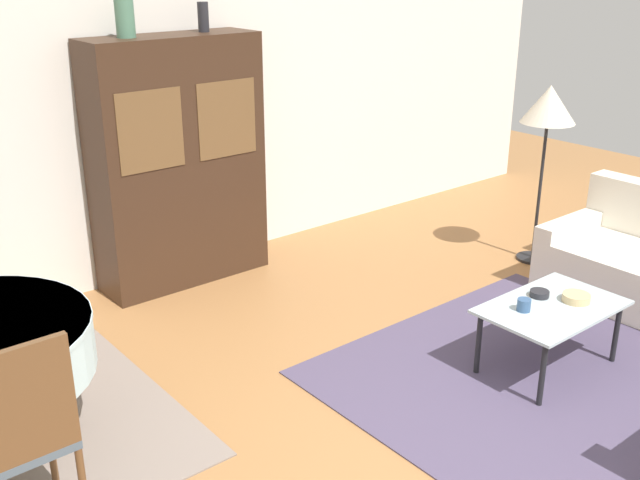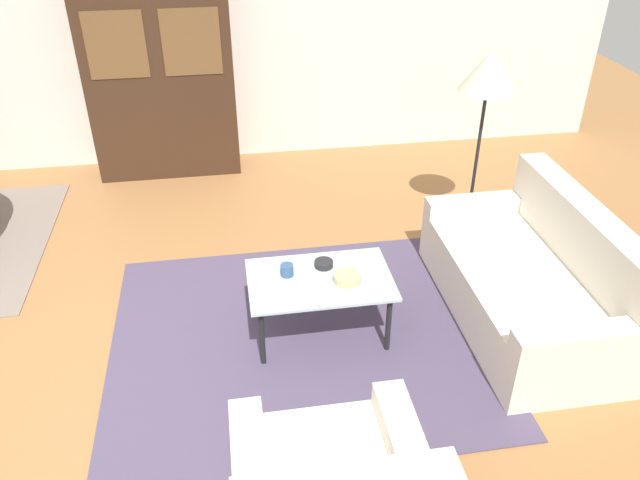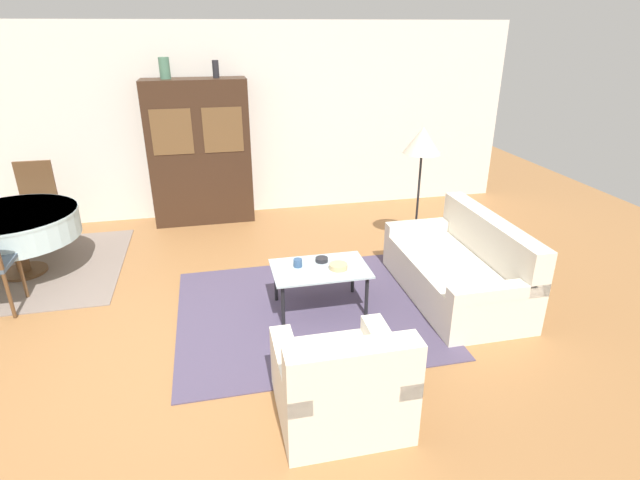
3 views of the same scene
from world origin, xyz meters
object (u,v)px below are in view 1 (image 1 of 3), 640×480
Objects in this scene: coffee_table at (552,312)px; vase_tall at (125,18)px; vase_short at (203,17)px; cup at (524,305)px; floor_lamp at (549,110)px; bowl at (576,298)px; display_cabinet at (178,163)px; bowl_small at (540,294)px; dining_chair_near at (20,431)px.

vase_tall is (-1.43, 2.80, 1.71)m from coffee_table.
vase_tall is 1.20× the size of vase_short.
vase_tall is at bearing 114.15° from cup.
floor_lamp is 2.90m from vase_short.
bowl is (-1.33, -1.24, -0.86)m from floor_lamp.
cup is at bearing -78.06° from vase_short.
vase_short is (0.30, 0.00, 1.10)m from display_cabinet.
cup is 0.32× the size of vase_tall.
coffee_table is at bearing -19.37° from cup.
bowl reaches higher than bowl_small.
vase_short is (-0.83, 2.67, 1.62)m from bowl_small.
bowl is (0.37, -0.13, -0.01)m from cup.
dining_chair_near reaches higher than coffee_table.
vase_short reaches higher than display_cabinet.
display_cabinet is 1.18m from vase_tall.
vase_tall is (-1.48, 2.67, 1.64)m from bowl_small.
vase_short reaches higher than cup.
coffee_table is 7.48× the size of bowl_small.
vase_tall is at bearing 119.18° from bowl.
dining_chair_near reaches higher than cup.
coffee_table is 3.36m from vase_short.
display_cabinet is 7.38× the size of vase_tall.
vase_short is at bearing 144.55° from floor_lamp.
cup is at bearing -147.01° from floor_lamp.
vase_short reaches higher than bowl.
display_cabinet is 23.11× the size of cup.
bowl is 3.42m from vase_short.
vase_short reaches higher than coffee_table.
cup is 0.40m from bowl.
floor_lamp is at bearing 42.98° from bowl.
vase_tall is (-1.60, 2.86, 1.64)m from bowl.
floor_lamp is at bearing 38.19° from coffee_table.
display_cabinet is at bearing 147.87° from floor_lamp.
bowl_small is at bearing 122.22° from bowl.
floor_lamp is 3.44m from vase_tall.
bowl is (3.32, -0.64, -0.12)m from dining_chair_near.
floor_lamp is (2.58, -1.62, 0.35)m from display_cabinet.
display_cabinet is 1.28× the size of floor_lamp.
display_cabinet is 3.17m from bowl.
vase_short is at bearing 0.00° from vase_tall.
display_cabinet is at bearing -179.83° from vase_short.
bowl_small is (0.05, 0.13, 0.07)m from coffee_table.
bowl is at bearing -60.82° from vase_tall.
vase_tall is (-1.22, 2.73, 1.62)m from cup.
bowl_small is at bearing 70.58° from coffee_table.
bowl_small is (3.20, -0.45, -0.13)m from dining_chair_near.
vase_tall reaches higher than display_cabinet.
floor_lamp is at bearing -35.45° from vase_short.
vase_short reaches higher than floor_lamp.
vase_tall is (1.72, 2.22, 1.52)m from dining_chair_near.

